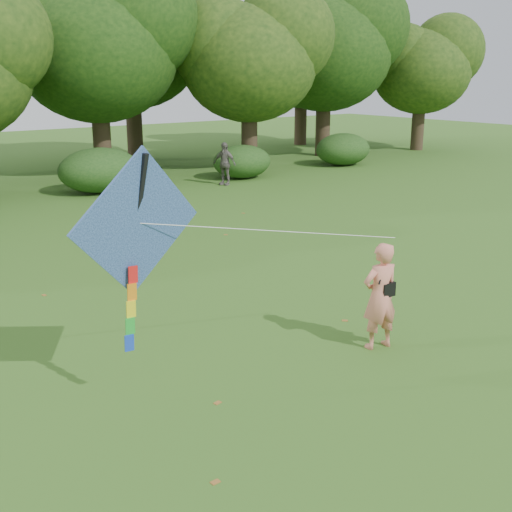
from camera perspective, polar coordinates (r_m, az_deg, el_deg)
ground at (r=11.89m, az=9.08°, el=-8.44°), size 100.00×100.00×0.00m
man_kite_flyer at (r=11.81m, az=10.96°, el=-3.52°), size 0.80×0.60×1.99m
bystander_right at (r=28.97m, az=-2.82°, el=8.20°), size 0.88×1.21×1.91m
crossbody_bag at (r=11.83m, az=11.48°, el=-2.84°), size 0.43×0.20×0.75m
flying_kite at (r=9.28m, az=-10.46°, el=2.60°), size 5.73×1.09×3.03m
tree_line at (r=31.77m, az=-20.38°, el=16.36°), size 54.70×15.30×9.48m
shrub_band at (r=26.33m, az=-20.91°, el=6.17°), size 39.15×3.22×1.88m
fallen_leaves at (r=15.89m, az=-12.43°, el=-2.26°), size 11.35×13.72×0.01m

